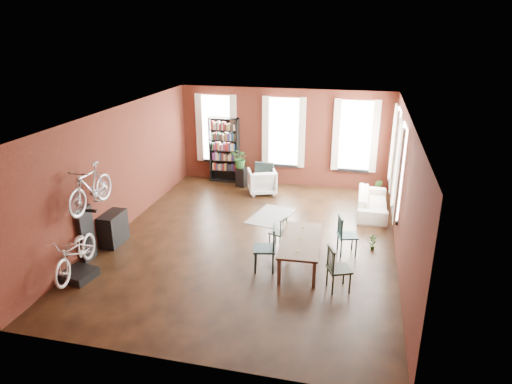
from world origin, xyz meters
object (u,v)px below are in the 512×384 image
(dining_chair_b, at_px, (278,232))
(cream_sofa, at_px, (373,199))
(dining_chair_a, at_px, (264,248))
(console_table, at_px, (113,228))
(bicycle_floor, at_px, (73,234))
(dining_chair_c, at_px, (339,269))
(dining_chair_d, at_px, (347,235))
(white_armchair, at_px, (262,180))
(bookshelf, at_px, (224,150))
(bike_trainer, at_px, (79,275))
(dining_table, at_px, (300,252))
(plant_stand, at_px, (242,177))

(dining_chair_b, height_order, cream_sofa, cream_sofa)
(dining_chair_a, xyz_separation_m, console_table, (-3.89, 0.39, -0.11))
(bicycle_floor, bearing_deg, console_table, 86.62)
(dining_chair_c, distance_m, console_table, 5.61)
(cream_sofa, bearing_deg, dining_chair_d, 167.57)
(dining_chair_a, xyz_separation_m, bicycle_floor, (-3.75, -1.33, 0.55))
(dining_chair_c, xyz_separation_m, console_table, (-5.54, 0.85, -0.08))
(white_armchair, bearing_deg, dining_chair_c, 97.04)
(bookshelf, bearing_deg, dining_chair_a, -64.97)
(dining_chair_d, relative_size, bookshelf, 0.43)
(dining_chair_c, bearing_deg, bookshelf, 12.51)
(cream_sofa, bearing_deg, console_table, 119.33)
(dining_chair_a, bearing_deg, bookshelf, -166.11)
(dining_chair_b, relative_size, bicycle_floor, 0.44)
(dining_chair_d, relative_size, white_armchair, 1.08)
(console_table, bearing_deg, bike_trainer, -86.45)
(cream_sofa, relative_size, bike_trainer, 3.33)
(dining_chair_c, relative_size, white_armchair, 1.10)
(dining_table, xyz_separation_m, plant_stand, (-2.65, 4.86, -0.00))
(dining_chair_a, relative_size, dining_chair_d, 1.10)
(dining_chair_b, distance_m, console_table, 4.05)
(dining_table, height_order, dining_chair_b, dining_chair_b)
(console_table, relative_size, plant_stand, 1.25)
(white_armchair, height_order, bicycle_floor, bicycle_floor)
(bookshelf, xyz_separation_m, console_table, (-1.28, -5.20, -0.70))
(dining_chair_a, bearing_deg, bike_trainer, -82.22)
(console_table, bearing_deg, bookshelf, 76.17)
(bike_trainer, height_order, bicycle_floor, bicycle_floor)
(bookshelf, distance_m, plant_stand, 1.12)
(plant_stand, relative_size, bicycle_floor, 0.36)
(cream_sofa, bearing_deg, bicycle_floor, 130.62)
(bookshelf, bearing_deg, dining_chair_b, -58.75)
(white_armchair, relative_size, console_table, 1.09)
(dining_chair_a, relative_size, cream_sofa, 0.49)
(dining_table, relative_size, white_armchair, 2.18)
(dining_table, xyz_separation_m, bookshelf, (-3.36, 5.24, 0.78))
(dining_table, bearing_deg, dining_chair_d, 37.06)
(dining_table, bearing_deg, dining_chair_a, -157.58)
(dining_chair_b, xyz_separation_m, bike_trainer, (-3.88, -2.44, -0.30))
(dining_chair_b, xyz_separation_m, cream_sofa, (2.25, 2.75, 0.02))
(bookshelf, xyz_separation_m, plant_stand, (0.71, -0.38, -0.78))
(white_armchair, bearing_deg, bicycle_floor, 45.38)
(dining_chair_c, height_order, dining_chair_d, dining_chair_c)
(dining_chair_c, bearing_deg, dining_table, 25.36)
(dining_chair_a, height_order, bicycle_floor, bicycle_floor)
(dining_chair_b, xyz_separation_m, console_table, (-3.98, -0.75, 0.01))
(white_armchair, height_order, plant_stand, white_armchair)
(cream_sofa, xyz_separation_m, plant_stand, (-4.24, 1.32, -0.09))
(bike_trainer, relative_size, bicycle_floor, 0.35)
(console_table, bearing_deg, dining_chair_d, 7.95)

